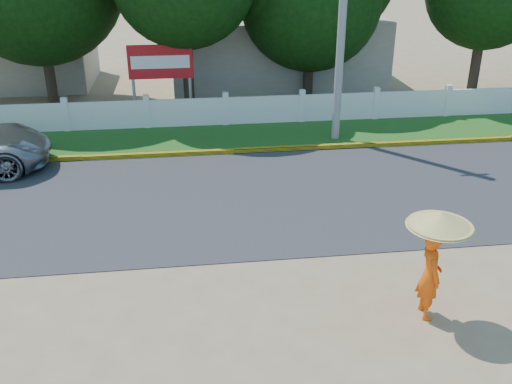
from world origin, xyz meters
TOP-DOWN VIEW (x-y plane):
  - ground at (0.00, 0.00)m, footprint 120.00×120.00m
  - road at (0.00, 4.50)m, footprint 60.00×7.00m
  - grass_verge at (0.00, 9.75)m, footprint 60.00×3.50m
  - curb at (0.00, 8.05)m, footprint 40.00×0.18m
  - fence at (0.00, 11.20)m, footprint 40.00×0.10m
  - building_near at (3.00, 18.00)m, footprint 10.00×6.00m
  - building_far at (-10.00, 19.00)m, footprint 8.00×5.00m
  - utility_pole at (3.82, 9.08)m, footprint 0.28×0.28m
  - monk_with_parasol at (2.95, -1.37)m, footprint 1.25×1.25m
  - billboard at (-2.41, 12.30)m, footprint 2.50×0.13m

SIDE VIEW (x-z plane):
  - ground at x=0.00m, z-range 0.00..0.00m
  - road at x=0.00m, z-range 0.00..0.02m
  - grass_verge at x=0.00m, z-range 0.00..0.03m
  - curb at x=0.00m, z-range 0.00..0.16m
  - fence at x=0.00m, z-range 0.00..1.10m
  - building_far at x=-10.00m, z-range 0.00..2.80m
  - monk_with_parasol at x=2.95m, z-range 0.34..2.61m
  - building_near at x=3.00m, z-range 0.00..3.20m
  - billboard at x=-2.41m, z-range 0.67..3.62m
  - utility_pole at x=3.82m, z-range 0.00..9.01m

